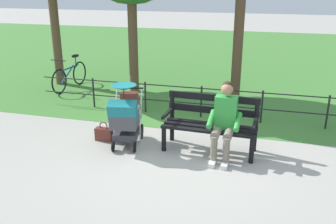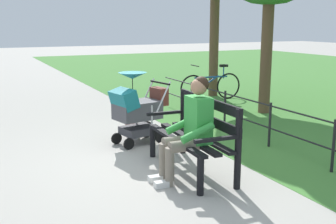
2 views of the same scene
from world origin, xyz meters
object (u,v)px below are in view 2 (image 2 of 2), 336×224
(park_bench, at_px, (196,131))
(bicycle, at_px, (211,86))
(person_on_bench, at_px, (190,126))
(handbag, at_px, (132,129))
(stroller, at_px, (137,107))

(park_bench, height_order, bicycle, park_bench)
(person_on_bench, distance_m, bicycle, 5.52)
(handbag, distance_m, bicycle, 3.82)
(person_on_bench, xyz_separation_m, handbag, (2.22, -0.07, -0.55))
(stroller, bearing_deg, park_bench, -170.65)
(park_bench, relative_size, handbag, 4.38)
(park_bench, distance_m, handbag, 2.01)
(bicycle, bearing_deg, handbag, 128.42)
(park_bench, distance_m, stroller, 1.50)
(person_on_bench, relative_size, handbag, 3.45)
(handbag, height_order, bicycle, bicycle)
(stroller, bearing_deg, handbag, -10.90)
(park_bench, height_order, stroller, stroller)
(bicycle, bearing_deg, park_bench, 146.77)
(person_on_bench, height_order, stroller, person_on_bench)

